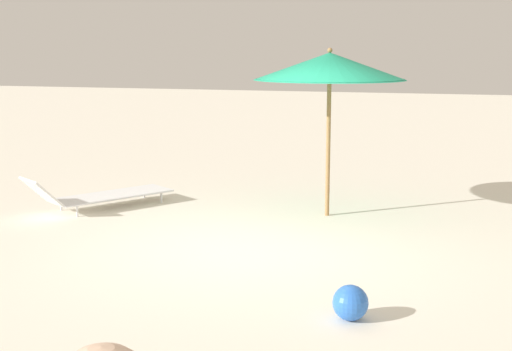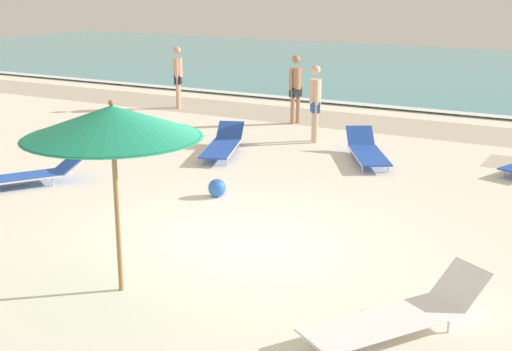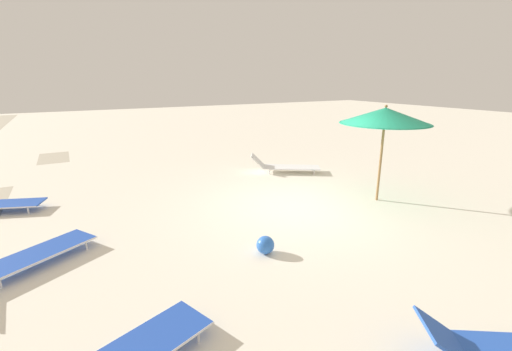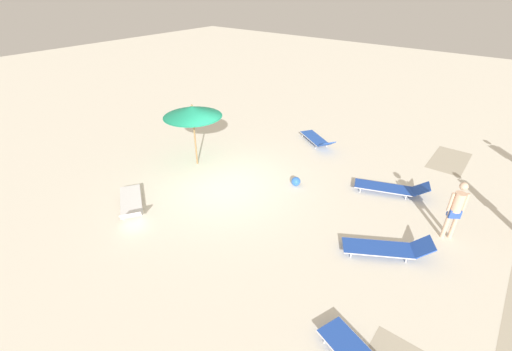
# 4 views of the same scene
# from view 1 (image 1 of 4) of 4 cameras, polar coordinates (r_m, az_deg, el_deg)

# --- Properties ---
(ground_plane) EXTENTS (60.00, 60.00, 0.16)m
(ground_plane) POSITION_cam_1_polar(r_m,az_deg,el_deg) (8.55, -0.52, -6.29)
(ground_plane) COLOR silver
(beach_umbrella) EXTENTS (2.10, 2.10, 2.35)m
(beach_umbrella) POSITION_cam_1_polar(r_m,az_deg,el_deg) (9.90, 5.91, 8.63)
(beach_umbrella) COLOR #9E7547
(beach_umbrella) RESTS_ON ground_plane
(sun_lounger_beside_umbrella) EXTENTS (1.69, 2.18, 0.57)m
(sun_lounger_beside_umbrella) POSITION_cam_1_polar(r_m,az_deg,el_deg) (10.74, -12.50, -1.50)
(sun_lounger_beside_umbrella) COLOR white
(sun_lounger_beside_umbrella) RESTS_ON ground_plane
(beach_ball) EXTENTS (0.32, 0.32, 0.32)m
(beach_ball) POSITION_cam_1_polar(r_m,az_deg,el_deg) (6.35, 7.57, -10.06)
(beach_ball) COLOR blue
(beach_ball) RESTS_ON ground_plane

